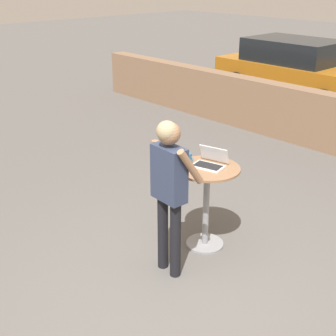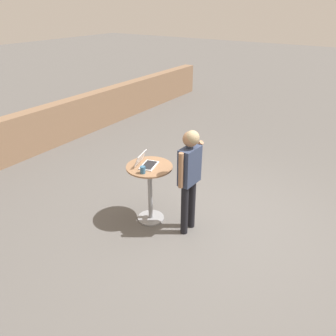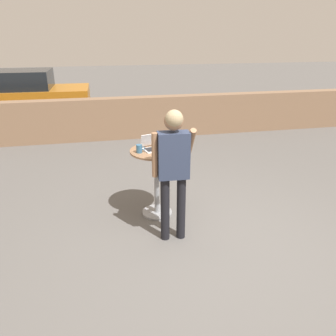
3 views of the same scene
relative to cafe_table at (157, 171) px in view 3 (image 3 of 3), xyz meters
name	(u,v)px [view 3 (image 3 of 3)]	position (x,y,z in m)	size (l,w,h in m)	color
ground_plane	(214,248)	(0.54, -0.96, -0.66)	(50.00, 50.00, 0.00)	#5B5956
pavement_kerb	(151,117)	(0.54, 3.83, -0.16)	(14.41, 0.35, 1.00)	#84664C
cafe_table	(157,171)	(0.00, 0.00, 0.00)	(0.71, 0.71, 0.97)	gray
laptop	(155,146)	(-0.01, 0.05, 0.35)	(0.39, 0.36, 0.20)	silver
coffee_mug	(139,149)	(-0.23, -0.06, 0.36)	(0.12, 0.08, 0.11)	#336084
standing_person	(173,162)	(0.09, -0.65, 0.38)	(0.51, 0.35, 1.65)	black
parked_car_near_street	(21,95)	(-2.95, 6.33, 0.08)	(3.84, 1.83, 1.44)	#B76B19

